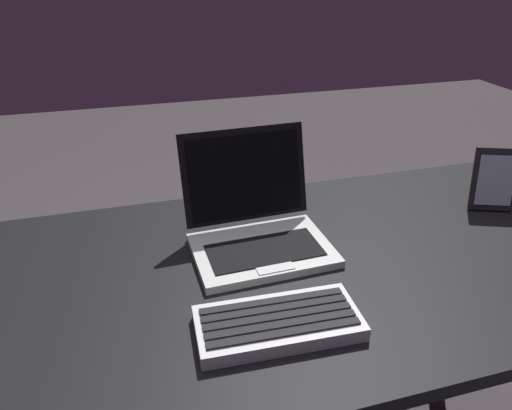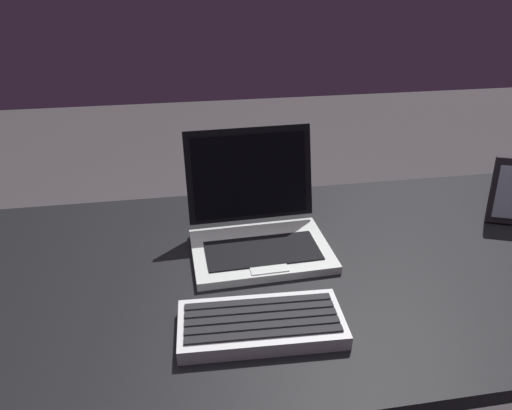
# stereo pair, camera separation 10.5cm
# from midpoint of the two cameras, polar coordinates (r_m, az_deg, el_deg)

# --- Properties ---
(desk) EXTENTS (1.79, 0.77, 0.73)m
(desk) POSITION_cam_midpoint_polar(r_m,az_deg,el_deg) (1.08, -4.05, -11.39)
(desk) COLOR black
(desk) RESTS_ON ground
(laptop_front) EXTENTS (0.32, 0.29, 0.25)m
(laptop_front) POSITION_cam_midpoint_polar(r_m,az_deg,el_deg) (1.10, -2.69, -2.54)
(laptop_front) COLOR silver
(laptop_front) RESTS_ON desk
(external_keyboard) EXTENTS (0.31, 0.15, 0.03)m
(external_keyboard) POSITION_cam_midpoint_polar(r_m,az_deg,el_deg) (0.89, -0.78, -14.27)
(external_keyboard) COLOR silver
(external_keyboard) RESTS_ON desk
(photo_frame) EXTENTS (0.13, 0.09, 0.17)m
(photo_frame) POSITION_cam_midpoint_polar(r_m,az_deg,el_deg) (1.37, 25.16, 2.72)
(photo_frame) COLOR black
(photo_frame) RESTS_ON desk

